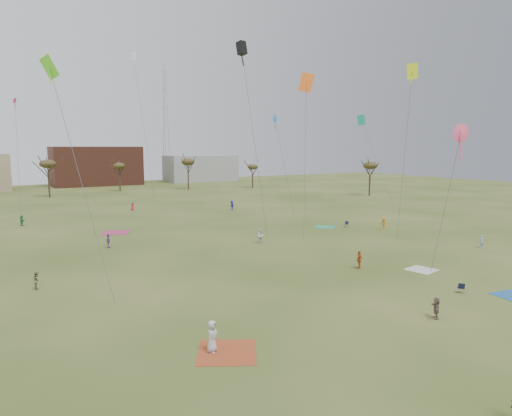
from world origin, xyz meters
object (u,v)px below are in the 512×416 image
camp_chair_center (461,290)px  radio_tower (165,126)px  camp_chair_right (347,225)px  spectator_fore_a (359,260)px  flyer_near_left (212,336)px

camp_chair_center → radio_tower: radio_tower is taller
camp_chair_right → camp_chair_center: bearing=-69.8°
camp_chair_center → camp_chair_right: 30.45m
spectator_fore_a → camp_chair_center: spectator_fore_a is taller
spectator_fore_a → radio_tower: 124.66m
spectator_fore_a → radio_tower: (23.08, 121.13, 18.33)m
flyer_near_left → camp_chair_right: 43.85m
spectator_fore_a → camp_chair_center: bearing=77.5°
camp_chair_center → camp_chair_right: size_ratio=1.00×
flyer_near_left → radio_tower: size_ratio=0.05×
camp_chair_right → radio_tower: bearing=130.1°
camp_chair_center → spectator_fore_a: bearing=-31.3°
flyer_near_left → spectator_fore_a: 21.95m
flyer_near_left → spectator_fore_a: flyer_near_left is taller
camp_chair_center → radio_tower: 133.92m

